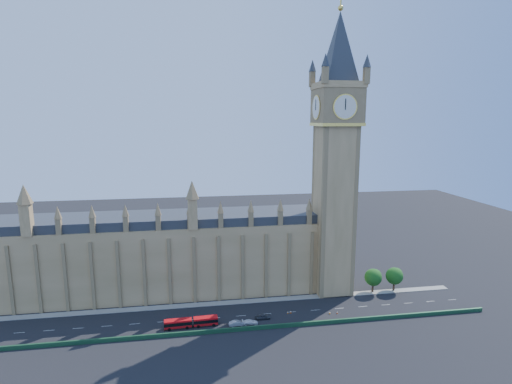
{
  "coord_description": "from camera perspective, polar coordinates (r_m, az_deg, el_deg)",
  "views": [
    {
      "loc": [
        -9.49,
        -114.4,
        59.91
      ],
      "look_at": [
        10.27,
        10.0,
        37.18
      ],
      "focal_mm": 28.0,
      "sensor_mm": 36.0,
      "label": 1
    }
  ],
  "objects": [
    {
      "name": "car_white",
      "position": [
        124.83,
        -0.85,
        -18.09
      ],
      "size": [
        4.78,
        2.04,
        1.38
      ],
      "primitive_type": "imported",
      "rotation": [
        0.0,
        0.0,
        1.55
      ],
      "color": "white",
      "rests_on": "ground"
    },
    {
      "name": "tree_east_near",
      "position": [
        149.16,
        16.46,
        -11.54
      ],
      "size": [
        6.0,
        6.0,
        8.5
      ],
      "color": "#382619",
      "rests_on": "ground"
    },
    {
      "name": "palace_westminster",
      "position": [
        144.8,
        -14.86,
        -8.67
      ],
      "size": [
        120.0,
        20.0,
        28.0
      ],
      "color": "#9A7D4A",
      "rests_on": "ground"
    },
    {
      "name": "cone_b",
      "position": [
        132.68,
        10.49,
        -16.61
      ],
      "size": [
        0.56,
        0.56,
        0.77
      ],
      "rotation": [
        0.0,
        0.0,
        0.16
      ],
      "color": "black",
      "rests_on": "ground"
    },
    {
      "name": "cone_c",
      "position": [
        131.52,
        4.99,
        -16.72
      ],
      "size": [
        0.54,
        0.54,
        0.78
      ],
      "rotation": [
        0.0,
        0.0,
        0.12
      ],
      "color": "black",
      "rests_on": "ground"
    },
    {
      "name": "car_grey",
      "position": [
        127.65,
        0.99,
        -17.37
      ],
      "size": [
        4.54,
        1.89,
        1.54
      ],
      "primitive_type": "imported",
      "rotation": [
        0.0,
        0.0,
        1.59
      ],
      "color": "#393B40",
      "rests_on": "ground"
    },
    {
      "name": "ground",
      "position": [
        129.49,
        -3.98,
        -17.36
      ],
      "size": [
        400.0,
        400.0,
        0.0
      ],
      "primitive_type": "plane",
      "color": "black",
      "rests_on": "ground"
    },
    {
      "name": "cone_d",
      "position": [
        133.31,
        11.52,
        -16.52
      ],
      "size": [
        0.56,
        0.56,
        0.74
      ],
      "rotation": [
        0.0,
        0.0,
        -0.24
      ],
      "color": "black",
      "rests_on": "ground"
    },
    {
      "name": "bridge_parapet",
      "position": [
        121.31,
        -3.58,
        -19.06
      ],
      "size": [
        160.0,
        0.6,
        1.2
      ],
      "primitive_type": "cube",
      "color": "#1E4C2D",
      "rests_on": "ground"
    },
    {
      "name": "car_silver",
      "position": [
        124.21,
        -2.76,
        -18.22
      ],
      "size": [
        4.74,
        1.93,
        1.53
      ],
      "primitive_type": "imported",
      "rotation": [
        0.0,
        0.0,
        1.64
      ],
      "color": "#9B9CA2",
      "rests_on": "ground"
    },
    {
      "name": "tree_east_far",
      "position": [
        152.65,
        19.23,
        -11.19
      ],
      "size": [
        6.0,
        6.0,
        8.5
      ],
      "color": "#382619",
      "rests_on": "ground"
    },
    {
      "name": "cone_a",
      "position": [
        131.29,
        4.55,
        -16.8
      ],
      "size": [
        0.44,
        0.44,
        0.65
      ],
      "rotation": [
        0.0,
        0.0,
        0.07
      ],
      "color": "black",
      "rests_on": "ground"
    },
    {
      "name": "elizabeth_tower",
      "position": [
        137.0,
        11.37,
        7.79
      ],
      "size": [
        20.59,
        20.59,
        105.0
      ],
      "color": "#9A7D4A",
      "rests_on": "ground"
    },
    {
      "name": "red_bus",
      "position": [
        124.63,
        -9.25,
        -17.92
      ],
      "size": [
        15.65,
        3.02,
        2.65
      ],
      "rotation": [
        0.0,
        0.0,
        0.04
      ],
      "color": "red",
      "rests_on": "ground"
    },
    {
      "name": "kerb_north",
      "position": [
        137.92,
        -4.34,
        -15.51
      ],
      "size": [
        160.0,
        3.0,
        0.16
      ],
      "primitive_type": "cube",
      "color": "gray",
      "rests_on": "ground"
    }
  ]
}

